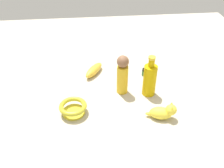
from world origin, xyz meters
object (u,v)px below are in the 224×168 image
(nail_polish_jar, at_px, (145,72))
(banana, at_px, (94,70))
(bowl, at_px, (73,108))
(bottle_tall, at_px, (150,79))
(person_figure_adult, at_px, (123,74))
(cat_figurine, at_px, (164,112))

(nail_polish_jar, xyz_separation_m, banana, (0.04, 0.28, 0.00))
(nail_polish_jar, distance_m, bowl, 0.47)
(bottle_tall, height_order, bowl, bottle_tall)
(nail_polish_jar, relative_size, person_figure_adult, 0.19)
(person_figure_adult, distance_m, cat_figurine, 0.27)
(nail_polish_jar, bearing_deg, bowl, 124.76)
(bowl, bearing_deg, bottle_tall, -73.94)
(bottle_tall, bearing_deg, person_figure_adult, 77.54)
(person_figure_adult, bearing_deg, bowl, 119.29)
(nail_polish_jar, bearing_deg, bottle_tall, 174.96)
(bowl, relative_size, cat_figurine, 0.95)
(person_figure_adult, height_order, banana, person_figure_adult)
(banana, bearing_deg, cat_figurine, 70.29)
(nail_polish_jar, relative_size, banana, 0.26)
(banana, distance_m, cat_figurine, 0.48)
(nail_polish_jar, height_order, person_figure_adult, person_figure_adult)
(person_figure_adult, xyz_separation_m, bowl, (-0.13, 0.24, -0.07))
(bottle_tall, relative_size, cat_figurine, 1.61)
(bottle_tall, xyz_separation_m, cat_figurine, (-0.18, -0.03, -0.05))
(nail_polish_jar, relative_size, bowl, 0.32)
(banana, bearing_deg, bottle_tall, 85.45)
(bottle_tall, relative_size, bowl, 1.70)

